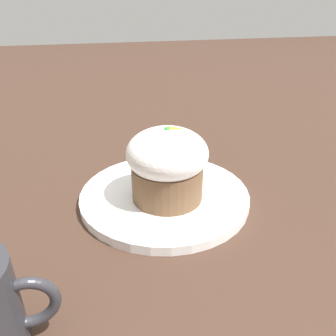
% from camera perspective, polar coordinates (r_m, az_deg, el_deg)
% --- Properties ---
extents(ground_plane, '(4.00, 4.00, 0.00)m').
position_cam_1_polar(ground_plane, '(0.48, -0.60, -5.44)').
color(ground_plane, '#3D281E').
extents(dessert_plate, '(0.24, 0.24, 0.01)m').
position_cam_1_polar(dessert_plate, '(0.47, -0.60, -4.78)').
color(dessert_plate, white).
rests_on(dessert_plate, ground_plane).
extents(carrot_cake, '(0.11, 0.11, 0.10)m').
position_cam_1_polar(carrot_cake, '(0.43, 0.00, 0.74)').
color(carrot_cake, brown).
rests_on(carrot_cake, dessert_plate).
extents(spoon, '(0.07, 0.11, 0.01)m').
position_cam_1_polar(spoon, '(0.48, -0.59, -2.84)').
color(spoon, silver).
rests_on(spoon, dessert_plate).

